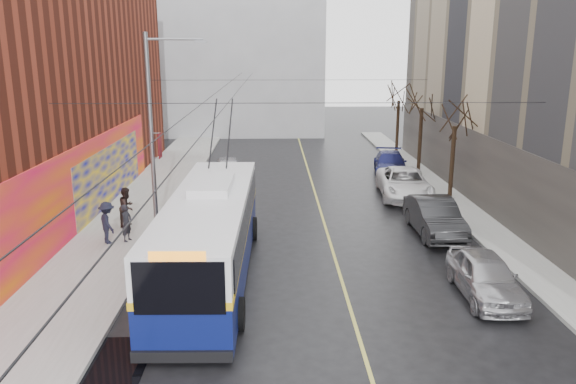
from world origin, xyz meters
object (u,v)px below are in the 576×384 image
parked_car_c (404,183)px  pedestrian_c (107,223)px  parked_car_b (435,217)px  tree_near (456,112)px  tree_far (399,91)px  trolleybus (210,233)px  parked_car_d (390,164)px  streetlight_pole (155,131)px  pedestrian_b (127,207)px  tree_mid (423,97)px  pedestrian_a (127,223)px  parked_car_a (485,276)px  following_car (228,169)px

parked_car_c → pedestrian_c: bearing=-147.2°
parked_car_b → tree_near: bearing=65.9°
tree_far → trolleybus: bearing=-116.6°
parked_car_d → streetlight_pole: bearing=-127.4°
parked_car_d → pedestrian_b: bearing=-133.7°
tree_mid → tree_far: (0.00, 7.00, -0.11)m
tree_mid → pedestrian_a: 21.95m
tree_mid → pedestrian_b: size_ratio=3.55×
parked_car_a → pedestrian_a: 14.80m
tree_near → parked_car_c: tree_near is taller
tree_near → pedestrian_a: size_ratio=3.90×
tree_far → following_car: bearing=-146.8°
parked_car_b → pedestrian_a: 13.82m
parked_car_b → following_car: bearing=131.2°
following_car → pedestrian_a: bearing=-111.8°
trolleybus → following_car: bearing=93.2°
tree_mid → parked_car_b: tree_mid is taller
streetlight_pole → pedestrian_b: (-1.76, 1.18, -3.76)m
streetlight_pole → following_car: size_ratio=2.10×
parked_car_c → pedestrian_c: (-14.67, -7.98, 0.25)m
trolleybus → pedestrian_c: size_ratio=7.05×
pedestrian_a → following_car: bearing=3.3°
tree_mid → parked_car_a: (-2.76, -19.74, -4.50)m
parked_car_b → following_car: 15.49m
parked_car_b → parked_car_a: bearing=-92.0°
pedestrian_a → parked_car_b: bearing=-67.3°
parked_car_a → pedestrian_b: size_ratio=2.36×
parked_car_c → following_car: (-10.48, 4.79, -0.09)m
streetlight_pole → tree_near: (15.14, 6.00, 0.13)m
streetlight_pole → pedestrian_b: bearing=146.1°
streetlight_pole → tree_mid: bearing=40.7°
parked_car_a → parked_car_d: parked_car_a is taller
streetlight_pole → parked_car_b: streetlight_pole is taller
parked_car_b → following_car: size_ratio=1.18×
following_car → pedestrian_a: 12.97m
tree_far → parked_car_c: (-2.46, -13.25, -4.32)m
tree_near → following_car: (-12.93, 5.54, -4.24)m
tree_mid → pedestrian_c: bearing=-140.3°
tree_near → following_car: size_ratio=1.49×
pedestrian_b → tree_far: bearing=-27.5°
pedestrian_a → pedestrian_c: size_ratio=0.89×
parked_car_a → parked_car_b: parked_car_b is taller
tree_far → parked_car_b: 20.62m
tree_near → parked_car_c: (-2.46, 0.75, -4.15)m
tree_near → tree_far: bearing=90.0°
tree_mid → tree_far: size_ratio=1.02×
parked_car_b → parked_car_d: 12.82m
pedestrian_a → parked_car_d: bearing=-27.6°
tree_mid → pedestrian_c: 22.66m
pedestrian_b → pedestrian_c: size_ratio=1.03×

